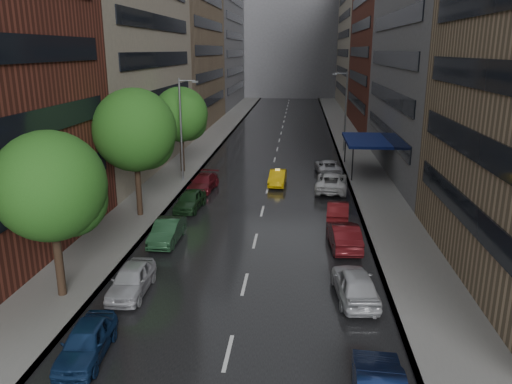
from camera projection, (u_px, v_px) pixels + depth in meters
The scene contains 15 objects.
road at pixel (279, 143), 63.67m from camera, with size 14.00×140.00×0.01m, color black.
sidewalk_left at pixel (209, 141), 64.40m from camera, with size 4.00×140.00×0.15m, color gray.
sidewalk_right at pixel (350, 144), 62.90m from camera, with size 4.00×140.00×0.15m, color gray.
buildings_left at pixel (175, 16), 68.95m from camera, with size 8.00×108.00×38.00m.
buildings_right at pixel (398, 21), 64.71m from camera, with size 8.05×109.10×36.00m.
building_far at pixel (291, 31), 124.41m from camera, with size 40.00×14.00×32.00m, color slate.
tree_near at pixel (50, 186), 22.55m from camera, with size 5.08×5.08×8.09m.
tree_mid at pixel (135, 130), 33.96m from camera, with size 5.69×5.69×9.07m.
tree_far at pixel (181, 115), 46.94m from camera, with size 5.15×5.15×8.21m.
taxi at pixel (277, 178), 43.84m from camera, with size 1.38×3.97×1.31m, color #E2AD0B.
parked_cars_left at pixel (170, 227), 31.47m from camera, with size 2.29×28.40×1.43m.
parked_cars_right at pixel (339, 213), 34.11m from camera, with size 3.08×37.79×1.54m.
street_lamp_left at pixel (182, 128), 43.82m from camera, with size 1.74×0.22×9.00m.
street_lamp_right at pixel (345, 110), 56.89m from camera, with size 1.74×0.22×9.00m.
awning at pixel (366, 140), 47.69m from camera, with size 4.00×8.00×3.12m.
Camera 1 is at (2.58, -12.95, 11.49)m, focal length 35.00 mm.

